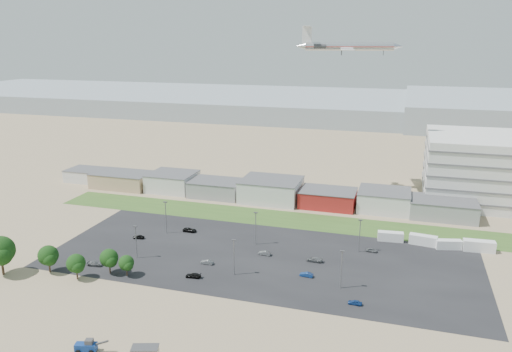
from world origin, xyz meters
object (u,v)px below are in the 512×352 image
at_px(box_trailer_a, 390,236).
at_px(parked_car_8, 372,250).
at_px(parked_car_4, 207,262).
at_px(parked_car_5, 139,237).
at_px(airliner, 349,46).
at_px(telehandler, 86,346).
at_px(parked_car_1, 306,275).
at_px(tree_far_left, 1,253).
at_px(parked_car_2, 355,302).
at_px(parked_car_9, 190,230).
at_px(parked_car_12, 314,260).
at_px(parked_car_7, 265,253).
at_px(parked_car_10, 95,264).
at_px(parked_car_3, 193,275).

distance_m(box_trailer_a, parked_car_8, 11.28).
bearing_deg(parked_car_4, parked_car_5, -112.40).
distance_m(box_trailer_a, parked_car_4, 57.08).
distance_m(airliner, parked_car_8, 81.75).
relative_size(telehandler, parked_car_1, 1.89).
xyz_separation_m(telehandler, parked_car_8, (50.38, 65.41, -0.84)).
bearing_deg(parked_car_4, telehandler, -10.82).
xyz_separation_m(tree_far_left, airliner, (75.69, 99.61, 51.12)).
bearing_deg(parked_car_8, parked_car_2, -179.83).
height_order(box_trailer_a, parked_car_2, box_trailer_a).
distance_m(tree_far_left, parked_car_2, 90.93).
distance_m(parked_car_9, parked_car_12, 43.61).
distance_m(telehandler, parked_car_2, 59.51).
relative_size(box_trailer_a, parked_car_12, 1.76).
bearing_deg(parked_car_7, parked_car_10, -61.69).
bearing_deg(tree_far_left, parked_car_10, 30.04).
height_order(tree_far_left, airliner, airliner).
relative_size(parked_car_4, parked_car_8, 1.07).
bearing_deg(parked_car_9, parked_car_5, 128.63).
height_order(telehandler, parked_car_5, telehandler).
xyz_separation_m(parked_car_9, parked_car_12, (42.36, -10.36, 0.01)).
distance_m(parked_car_1, parked_car_5, 55.77).
relative_size(parked_car_4, parked_car_7, 0.96).
bearing_deg(parked_car_9, parked_car_10, 155.75).
distance_m(parked_car_2, parked_car_12, 24.22).
distance_m(parked_car_3, parked_car_12, 33.92).
bearing_deg(parked_car_5, parked_car_1, 72.61).
xyz_separation_m(tree_far_left, parked_car_4, (48.83, 21.36, -5.44)).
bearing_deg(parked_car_9, parked_car_4, -143.61).
relative_size(tree_far_left, parked_car_1, 3.39).
relative_size(telehandler, parked_car_2, 2.05).
xyz_separation_m(tree_far_left, parked_car_8, (91.53, 42.75, -5.45)).
bearing_deg(parked_car_2, tree_far_left, -79.12).
distance_m(parked_car_1, parked_car_2, 17.31).
relative_size(box_trailer_a, tree_far_left, 0.63).
xyz_separation_m(parked_car_8, parked_car_10, (-71.57, -31.21, 0.07)).
bearing_deg(parked_car_5, parked_car_9, 120.44).
bearing_deg(parked_car_9, parked_car_2, -117.53).
relative_size(airliner, parked_car_2, 12.16).
height_order(telehandler, parked_car_10, telehandler).
bearing_deg(parked_car_7, parked_car_12, 92.00).
relative_size(box_trailer_a, parked_car_9, 1.71).
bearing_deg(parked_car_1, parked_car_4, -83.62).
bearing_deg(parked_car_7, parked_car_4, -49.73).
height_order(tree_far_left, parked_car_8, tree_far_left).
relative_size(parked_car_2, parked_car_8, 0.99).
xyz_separation_m(parked_car_4, parked_car_7, (13.53, 10.34, 0.03)).
relative_size(tree_far_left, airliner, 0.30).
xyz_separation_m(airliner, parked_car_8, (15.84, -56.86, -56.57)).
bearing_deg(telehandler, box_trailer_a, 38.59).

